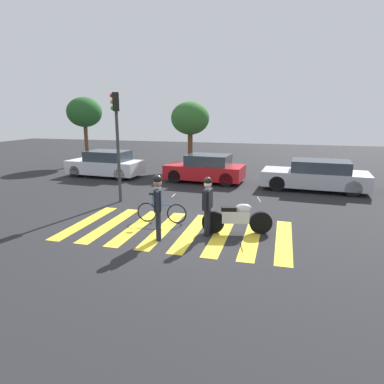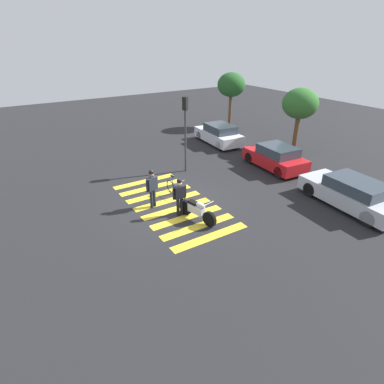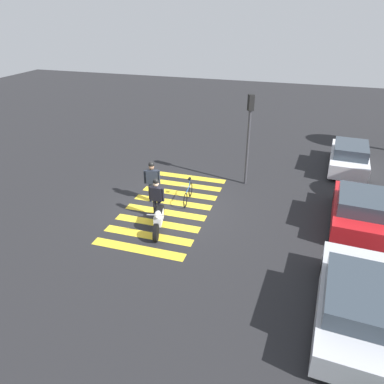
% 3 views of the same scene
% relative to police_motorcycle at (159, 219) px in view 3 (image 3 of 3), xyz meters
% --- Properties ---
extents(ground_plane, '(60.00, 60.00, 0.00)m').
position_rel_police_motorcycle_xyz_m(ground_plane, '(-1.77, -0.25, -0.47)').
color(ground_plane, '#232326').
extents(police_motorcycle, '(2.06, 0.76, 1.05)m').
position_rel_police_motorcycle_xyz_m(police_motorcycle, '(0.00, 0.00, 0.00)').
color(police_motorcycle, black).
rests_on(police_motorcycle, ground_plane).
extents(leaning_bicycle, '(1.65, 0.46, 0.98)m').
position_rel_police_motorcycle_xyz_m(leaning_bicycle, '(-2.51, 0.36, -0.10)').
color(leaning_bicycle, black).
rests_on(leaning_bicycle, ground_plane).
extents(officer_on_foot, '(0.34, 0.67, 1.87)m').
position_rel_police_motorcycle_xyz_m(officer_on_foot, '(-2.06, -1.10, 0.63)').
color(officer_on_foot, '#1E232D').
rests_on(officer_on_foot, ground_plane).
extents(officer_by_motorcycle, '(0.23, 0.66, 1.74)m').
position_rel_police_motorcycle_xyz_m(officer_by_motorcycle, '(-0.81, -0.39, 0.53)').
color(officer_by_motorcycle, black).
rests_on(officer_by_motorcycle, ground_plane).
extents(crosswalk_stripes, '(6.75, 3.48, 0.01)m').
position_rel_police_motorcycle_xyz_m(crosswalk_stripes, '(-1.77, -0.25, -0.46)').
color(crosswalk_stripes, yellow).
rests_on(crosswalk_stripes, ground_plane).
extents(car_white_van, '(4.24, 2.10, 1.43)m').
position_rel_police_motorcycle_xyz_m(car_white_van, '(-8.30, 7.25, 0.22)').
color(car_white_van, black).
rests_on(car_white_van, ground_plane).
extents(car_red_convertible, '(4.06, 2.12, 1.41)m').
position_rel_police_motorcycle_xyz_m(car_red_convertible, '(-2.59, 7.21, 0.21)').
color(car_red_convertible, black).
rests_on(car_red_convertible, ground_plane).
extents(car_silver_sedan, '(4.78, 2.21, 1.39)m').
position_rel_police_motorcycle_xyz_m(car_silver_sedan, '(2.72, 6.69, 0.21)').
color(car_silver_sedan, black).
rests_on(car_silver_sedan, ground_plane).
extents(traffic_light_pole, '(0.36, 0.33, 4.25)m').
position_rel_police_motorcycle_xyz_m(traffic_light_pole, '(-5.04, 2.43, 2.39)').
color(traffic_light_pole, '#38383D').
rests_on(traffic_light_pole, ground_plane).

